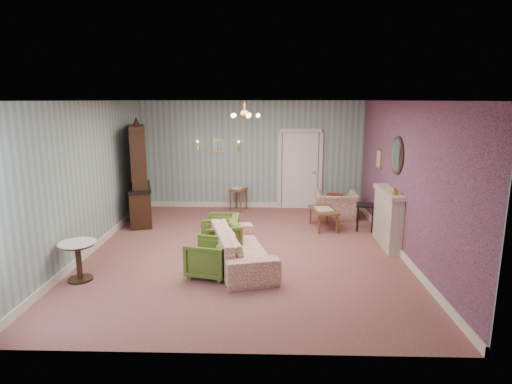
{
  "coord_description": "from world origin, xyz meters",
  "views": [
    {
      "loc": [
        0.44,
        -7.98,
        2.91
      ],
      "look_at": [
        0.2,
        0.4,
        1.1
      ],
      "focal_mm": 29.97,
      "sensor_mm": 36.0,
      "label": 1
    }
  ],
  "objects_px": {
    "olive_chair_b": "(221,237)",
    "sofa_chintz": "(241,241)",
    "pedestal_table": "(79,261)",
    "dresser": "(138,172)",
    "fireplace": "(388,218)",
    "wingback_chair": "(336,201)",
    "coffee_table": "(323,219)",
    "olive_chair_a": "(209,256)",
    "side_table_black": "(365,217)",
    "olive_chair_c": "(223,228)"
  },
  "relations": [
    {
      "from": "olive_chair_a",
      "to": "dresser",
      "type": "height_order",
      "value": "dresser"
    },
    {
      "from": "olive_chair_a",
      "to": "sofa_chintz",
      "type": "xyz_separation_m",
      "value": [
        0.51,
        0.52,
        0.09
      ]
    },
    {
      "from": "olive_chair_c",
      "to": "wingback_chair",
      "type": "distance_m",
      "value": 3.31
    },
    {
      "from": "sofa_chintz",
      "to": "wingback_chair",
      "type": "distance_m",
      "value": 3.83
    },
    {
      "from": "olive_chair_b",
      "to": "fireplace",
      "type": "bearing_deg",
      "value": 83.86
    },
    {
      "from": "olive_chair_a",
      "to": "dresser",
      "type": "xyz_separation_m",
      "value": [
        -2.11,
        3.18,
        0.89
      ]
    },
    {
      "from": "olive_chair_b",
      "to": "coffee_table",
      "type": "distance_m",
      "value": 2.79
    },
    {
      "from": "fireplace",
      "to": "pedestal_table",
      "type": "distance_m",
      "value": 5.83
    },
    {
      "from": "sofa_chintz",
      "to": "dresser",
      "type": "bearing_deg",
      "value": 29.7
    },
    {
      "from": "coffee_table",
      "to": "side_table_black",
      "type": "xyz_separation_m",
      "value": [
        0.93,
        -0.12,
        0.07
      ]
    },
    {
      "from": "wingback_chair",
      "to": "coffee_table",
      "type": "height_order",
      "value": "wingback_chair"
    },
    {
      "from": "fireplace",
      "to": "coffee_table",
      "type": "bearing_deg",
      "value": 134.99
    },
    {
      "from": "wingback_chair",
      "to": "olive_chair_a",
      "type": "bearing_deg",
      "value": 57.39
    },
    {
      "from": "olive_chair_b",
      "to": "pedestal_table",
      "type": "xyz_separation_m",
      "value": [
        -2.2,
        -1.28,
        -0.02
      ]
    },
    {
      "from": "olive_chair_c",
      "to": "wingback_chair",
      "type": "height_order",
      "value": "wingback_chair"
    },
    {
      "from": "olive_chair_b",
      "to": "wingback_chair",
      "type": "bearing_deg",
      "value": 119.05
    },
    {
      "from": "olive_chair_a",
      "to": "olive_chair_c",
      "type": "xyz_separation_m",
      "value": [
        0.06,
        1.66,
        -0.01
      ]
    },
    {
      "from": "dresser",
      "to": "fireplace",
      "type": "bearing_deg",
      "value": -33.12
    },
    {
      "from": "side_table_black",
      "to": "olive_chair_b",
      "type": "bearing_deg",
      "value": -152.32
    },
    {
      "from": "wingback_chair",
      "to": "fireplace",
      "type": "bearing_deg",
      "value": 112.86
    },
    {
      "from": "olive_chair_b",
      "to": "sofa_chintz",
      "type": "relative_size",
      "value": 0.32
    },
    {
      "from": "olive_chair_c",
      "to": "pedestal_table",
      "type": "bearing_deg",
      "value": -49.64
    },
    {
      "from": "olive_chair_a",
      "to": "sofa_chintz",
      "type": "bearing_deg",
      "value": 149.4
    },
    {
      "from": "coffee_table",
      "to": "side_table_black",
      "type": "bearing_deg",
      "value": -7.37
    },
    {
      "from": "fireplace",
      "to": "wingback_chair",
      "type": "bearing_deg",
      "value": 109.26
    },
    {
      "from": "dresser",
      "to": "wingback_chair",
      "type": "bearing_deg",
      "value": -11.52
    },
    {
      "from": "coffee_table",
      "to": "olive_chair_a",
      "type": "bearing_deg",
      "value": -129.28
    },
    {
      "from": "olive_chair_a",
      "to": "coffee_table",
      "type": "height_order",
      "value": "olive_chair_a"
    },
    {
      "from": "olive_chair_b",
      "to": "sofa_chintz",
      "type": "distance_m",
      "value": 0.65
    },
    {
      "from": "sofa_chintz",
      "to": "fireplace",
      "type": "bearing_deg",
      "value": -83.88
    },
    {
      "from": "wingback_chair",
      "to": "coffee_table",
      "type": "xyz_separation_m",
      "value": [
        -0.42,
        -0.91,
        -0.21
      ]
    },
    {
      "from": "pedestal_table",
      "to": "dresser",
      "type": "bearing_deg",
      "value": 90.0
    },
    {
      "from": "olive_chair_c",
      "to": "side_table_black",
      "type": "distance_m",
      "value": 3.29
    },
    {
      "from": "olive_chair_a",
      "to": "coffee_table",
      "type": "xyz_separation_m",
      "value": [
        2.26,
        2.77,
        -0.11
      ]
    },
    {
      "from": "dresser",
      "to": "pedestal_table",
      "type": "distance_m",
      "value": 3.56
    },
    {
      "from": "wingback_chair",
      "to": "fireplace",
      "type": "relative_size",
      "value": 0.73
    },
    {
      "from": "olive_chair_b",
      "to": "dresser",
      "type": "relative_size",
      "value": 0.28
    },
    {
      "from": "olive_chair_c",
      "to": "side_table_black",
      "type": "xyz_separation_m",
      "value": [
        3.14,
        0.99,
        -0.02
      ]
    },
    {
      "from": "olive_chair_c",
      "to": "sofa_chintz",
      "type": "distance_m",
      "value": 1.23
    },
    {
      "from": "olive_chair_b",
      "to": "dresser",
      "type": "height_order",
      "value": "dresser"
    },
    {
      "from": "fireplace",
      "to": "side_table_black",
      "type": "distance_m",
      "value": 1.08
    },
    {
      "from": "olive_chair_b",
      "to": "side_table_black",
      "type": "distance_m",
      "value": 3.51
    },
    {
      "from": "wingback_chair",
      "to": "side_table_black",
      "type": "height_order",
      "value": "wingback_chair"
    },
    {
      "from": "side_table_black",
      "to": "dresser",
      "type": "bearing_deg",
      "value": 174.21
    },
    {
      "from": "olive_chair_b",
      "to": "coffee_table",
      "type": "bearing_deg",
      "value": 112.26
    },
    {
      "from": "olive_chair_b",
      "to": "olive_chair_c",
      "type": "xyz_separation_m",
      "value": [
        -0.03,
        0.64,
        -0.02
      ]
    },
    {
      "from": "coffee_table",
      "to": "side_table_black",
      "type": "relative_size",
      "value": 1.51
    },
    {
      "from": "wingback_chair",
      "to": "sofa_chintz",
      "type": "bearing_deg",
      "value": 58.9
    },
    {
      "from": "fireplace",
      "to": "pedestal_table",
      "type": "xyz_separation_m",
      "value": [
        -5.51,
        -1.88,
        -0.25
      ]
    },
    {
      "from": "fireplace",
      "to": "olive_chair_c",
      "type": "bearing_deg",
      "value": 179.42
    }
  ]
}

